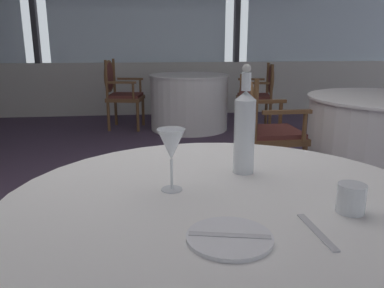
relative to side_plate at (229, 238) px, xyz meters
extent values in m
plane|color=#47384C|center=(-0.25, 1.36, -0.75)|extent=(15.01, 15.01, 0.00)
cube|color=beige|center=(-0.25, 5.69, -0.33)|extent=(10.14, 0.12, 0.85)
cube|color=silver|center=(-0.25, 5.71, 0.85)|extent=(2.80, 0.02, 1.50)
cube|color=#333338|center=(-1.84, 5.69, 0.85)|extent=(0.08, 0.14, 1.50)
cube|color=silver|center=(2.93, 5.71, 0.85)|extent=(2.80, 0.02, 1.50)
cube|color=#333338|center=(1.34, 5.69, 0.85)|extent=(0.08, 0.14, 1.50)
cylinder|color=white|center=(0.04, 0.22, -0.02)|extent=(1.29, 1.29, 0.02)
cylinder|color=white|center=(0.00, 0.00, 0.00)|extent=(0.20, 0.20, 0.01)
cube|color=silver|center=(0.00, 0.00, 0.01)|extent=(0.19, 0.06, 0.00)
cube|color=silver|center=(0.21, 0.01, 0.00)|extent=(0.02, 0.19, 0.00)
cylinder|color=white|center=(0.15, 0.46, 0.12)|extent=(0.07, 0.07, 0.25)
cone|color=white|center=(0.15, 0.46, 0.26)|extent=(0.07, 0.07, 0.03)
cylinder|color=white|center=(0.15, 0.46, 0.31)|extent=(0.03, 0.03, 0.06)
sphere|color=silver|center=(0.15, 0.46, 0.35)|extent=(0.03, 0.03, 0.03)
cylinder|color=white|center=(-0.11, 0.32, 0.00)|extent=(0.06, 0.06, 0.00)
cylinder|color=white|center=(-0.11, 0.32, 0.05)|extent=(0.01, 0.01, 0.09)
cone|color=white|center=(-0.11, 0.32, 0.14)|extent=(0.08, 0.08, 0.09)
cylinder|color=white|center=(0.35, 0.11, 0.03)|extent=(0.07, 0.07, 0.08)
cylinder|color=white|center=(0.42, 4.47, -0.02)|extent=(1.08, 1.08, 0.02)
cylinder|color=white|center=(0.42, 4.47, -0.39)|extent=(1.05, 1.05, 0.73)
cube|color=brown|center=(-0.45, 4.62, -0.34)|extent=(0.53, 0.53, 0.05)
cube|color=brown|center=(-0.45, 4.62, -0.29)|extent=(0.49, 0.49, 0.04)
cylinder|color=brown|center=(-0.22, 4.78, -0.56)|extent=(0.04, 0.04, 0.39)
cylinder|color=brown|center=(-0.29, 4.39, -0.56)|extent=(0.04, 0.04, 0.39)
cylinder|color=brown|center=(-0.61, 4.85, -0.56)|extent=(0.04, 0.04, 0.39)
cylinder|color=brown|center=(-0.68, 4.46, -0.56)|extent=(0.04, 0.04, 0.39)
cylinder|color=brown|center=(-0.61, 4.85, -0.06)|extent=(0.04, 0.04, 0.50)
cylinder|color=brown|center=(-0.68, 4.46, -0.06)|extent=(0.04, 0.04, 0.50)
ellipsoid|color=brown|center=(-0.66, 4.66, -0.03)|extent=(0.12, 0.39, 0.42)
torus|color=brown|center=(-0.66, 4.66, -0.03)|extent=(0.11, 0.43, 0.44)
cube|color=brown|center=(-0.39, 4.86, -0.09)|extent=(0.37, 0.10, 0.03)
cylinder|color=brown|center=(-0.25, 4.84, -0.20)|extent=(0.03, 0.03, 0.22)
cube|color=brown|center=(-0.48, 4.37, -0.09)|extent=(0.37, 0.10, 0.03)
cylinder|color=brown|center=(-0.34, 4.35, -0.20)|extent=(0.03, 0.03, 0.22)
cube|color=brown|center=(1.28, 4.31, -0.33)|extent=(0.53, 0.53, 0.05)
cube|color=brown|center=(1.28, 4.31, -0.29)|extent=(0.49, 0.49, 0.04)
cylinder|color=brown|center=(1.05, 4.15, -0.56)|extent=(0.04, 0.04, 0.40)
cylinder|color=brown|center=(1.12, 4.54, -0.56)|extent=(0.04, 0.04, 0.40)
cylinder|color=brown|center=(1.44, 4.08, -0.56)|extent=(0.04, 0.04, 0.40)
cylinder|color=brown|center=(1.51, 4.47, -0.56)|extent=(0.04, 0.04, 0.40)
cylinder|color=brown|center=(1.44, 4.08, -0.08)|extent=(0.04, 0.04, 0.45)
cylinder|color=brown|center=(1.51, 4.47, -0.08)|extent=(0.04, 0.04, 0.45)
ellipsoid|color=brown|center=(1.49, 4.27, -0.06)|extent=(0.12, 0.39, 0.38)
torus|color=brown|center=(1.49, 4.27, -0.06)|extent=(0.10, 0.39, 0.39)
cube|color=brown|center=(1.22, 4.07, -0.09)|extent=(0.37, 0.10, 0.03)
cylinder|color=brown|center=(1.08, 4.09, -0.20)|extent=(0.03, 0.03, 0.22)
cube|color=brown|center=(1.31, 4.56, -0.09)|extent=(0.37, 0.10, 0.03)
cylinder|color=brown|center=(1.17, 4.59, -0.20)|extent=(0.03, 0.03, 0.22)
cube|color=brown|center=(0.81, 2.12, -0.31)|extent=(0.47, 0.47, 0.05)
cube|color=brown|center=(0.81, 2.12, -0.26)|extent=(0.43, 0.43, 0.04)
cylinder|color=brown|center=(1.00, 2.32, -0.54)|extent=(0.04, 0.04, 0.42)
cylinder|color=brown|center=(1.01, 1.92, -0.54)|extent=(0.04, 0.04, 0.42)
cylinder|color=brown|center=(0.60, 2.31, -0.54)|extent=(0.04, 0.04, 0.42)
cylinder|color=brown|center=(0.61, 1.91, -0.54)|extent=(0.04, 0.04, 0.42)
cylinder|color=brown|center=(0.60, 2.31, -0.05)|extent=(0.04, 0.04, 0.46)
cylinder|color=brown|center=(0.61, 1.91, -0.05)|extent=(0.04, 0.04, 0.46)
ellipsoid|color=brown|center=(0.59, 2.11, -0.03)|extent=(0.06, 0.39, 0.38)
torus|color=brown|center=(0.59, 2.11, -0.03)|extent=(0.04, 0.40, 0.40)
cube|color=brown|center=(0.82, 2.37, -0.06)|extent=(0.37, 0.04, 0.03)
cylinder|color=brown|center=(0.96, 2.37, -0.17)|extent=(0.03, 0.03, 0.22)
cube|color=brown|center=(0.83, 1.87, -0.06)|extent=(0.37, 0.04, 0.03)
cylinder|color=brown|center=(0.97, 1.87, -0.17)|extent=(0.03, 0.03, 0.22)
camera|label=1|loc=(-0.18, -0.78, 0.44)|focal=36.21mm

